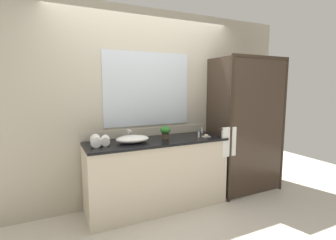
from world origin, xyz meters
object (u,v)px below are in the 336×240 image
soap_dish (206,136)px  amenity_bottle_body_wash (199,134)px  sink_basin (133,139)px  potted_plant (165,132)px  faucet (128,136)px  rolled_towel_near_edge (96,141)px  amenity_bottle_conditioner (202,130)px  rolled_towel_middle (105,140)px

soap_dish → amenity_bottle_body_wash: 0.11m
sink_basin → potted_plant: size_ratio=2.47×
amenity_bottle_body_wash → soap_dish: bearing=-10.3°
potted_plant → amenity_bottle_body_wash: bearing=-13.9°
faucet → amenity_bottle_body_wash: faucet is taller
soap_dish → amenity_bottle_body_wash: amenity_bottle_body_wash is taller
soap_dish → rolled_towel_near_edge: size_ratio=0.43×
amenity_bottle_conditioner → rolled_towel_middle: bearing=-173.4°
sink_basin → potted_plant: bearing=4.1°
amenity_bottle_body_wash → amenity_bottle_conditioner: (0.23, 0.27, -0.00)m
rolled_towel_middle → amenity_bottle_body_wash: bearing=-5.0°
soap_dish → rolled_towel_near_edge: bearing=175.1°
potted_plant → amenity_bottle_body_wash: (0.44, -0.11, -0.05)m
rolled_towel_middle → faucet: bearing=24.3°
amenity_bottle_conditioner → potted_plant: bearing=-166.3°
potted_plant → rolled_towel_near_edge: bearing=-179.6°
sink_basin → faucet: 0.18m
potted_plant → amenity_bottle_conditioner: (0.67, 0.16, -0.05)m
amenity_bottle_conditioner → rolled_towel_near_edge: bearing=-173.8°
sink_basin → soap_dish: (1.00, -0.10, -0.03)m
faucet → amenity_bottle_conditioner: size_ratio=1.87×
amenity_bottle_body_wash → rolled_towel_middle: rolled_towel_middle is taller
amenity_bottle_body_wash → amenity_bottle_conditioner: amenity_bottle_body_wash is taller
faucet → amenity_bottle_conditioner: 1.13m
rolled_towel_near_edge → rolled_towel_middle: 0.11m
sink_basin → rolled_towel_near_edge: rolled_towel_near_edge is taller
sink_basin → amenity_bottle_conditioner: 1.14m
soap_dish → rolled_towel_middle: bearing=174.6°
sink_basin → amenity_bottle_body_wash: (0.90, -0.08, -0.00)m
soap_dish → amenity_bottle_body_wash: bearing=169.7°
potted_plant → soap_dish: (0.55, -0.13, -0.08)m
amenity_bottle_conditioner → rolled_towel_near_edge: rolled_towel_near_edge is taller
faucet → amenity_bottle_body_wash: 0.93m
amenity_bottle_body_wash → rolled_towel_near_edge: 1.33m
sink_basin → faucet: size_ratio=2.40×
rolled_towel_near_edge → potted_plant: bearing=0.4°
sink_basin → rolled_towel_near_edge: (-0.43, 0.03, 0.02)m
sink_basin → amenity_bottle_conditioner: bearing=9.9°
amenity_bottle_conditioner → sink_basin: bearing=-170.1°
potted_plant → faucet: bearing=162.5°
sink_basin → amenity_bottle_conditioner: (1.13, 0.20, -0.00)m
sink_basin → potted_plant: (0.45, 0.03, 0.05)m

